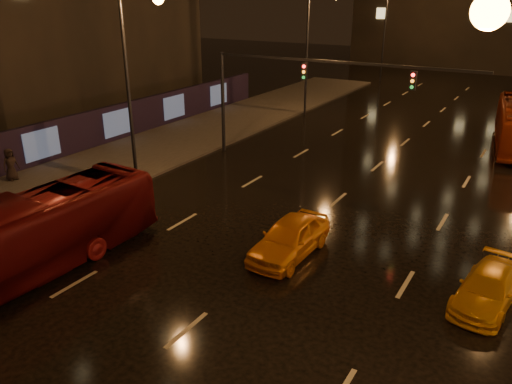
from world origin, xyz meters
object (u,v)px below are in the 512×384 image
(taxi_near, at_px, (290,238))
(pedestrian_c, at_px, (10,164))
(taxi_far, at_px, (487,288))
(bus_red, at_px, (25,238))

(taxi_near, xyz_separation_m, pedestrian_c, (-16.50, -0.55, 0.28))
(taxi_near, height_order, taxi_far, taxi_near)
(bus_red, bearing_deg, pedestrian_c, 150.43)
(bus_red, distance_m, pedestrian_c, 10.74)
(bus_red, xyz_separation_m, taxi_near, (7.34, 6.14, -0.73))
(bus_red, distance_m, taxi_far, 15.85)
(bus_red, relative_size, taxi_near, 2.42)
(taxi_near, distance_m, pedestrian_c, 16.51)
(taxi_near, bearing_deg, taxi_far, 4.36)
(bus_red, bearing_deg, taxi_near, 41.74)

